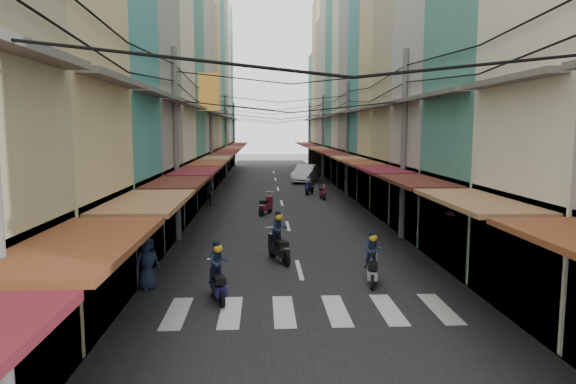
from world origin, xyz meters
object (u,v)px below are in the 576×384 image
object	(u,v)px
bicycle	(479,252)
traffic_sign	(447,198)
white_car	(306,182)
market_umbrella	(482,206)

from	to	relation	value
bicycle	traffic_sign	world-z (taller)	traffic_sign
white_car	market_umbrella	xyz separation A→B (m)	(3.33, -29.79, 2.28)
market_umbrella	traffic_sign	xyz separation A→B (m)	(-0.69, 1.38, 0.09)
market_umbrella	traffic_sign	bearing A→B (deg)	116.60
traffic_sign	white_car	bearing A→B (deg)	95.31
white_car	traffic_sign	world-z (taller)	traffic_sign
bicycle	white_car	bearing A→B (deg)	16.71
bicycle	market_umbrella	world-z (taller)	market_umbrella
bicycle	traffic_sign	bearing A→B (deg)	135.46
market_umbrella	traffic_sign	world-z (taller)	traffic_sign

